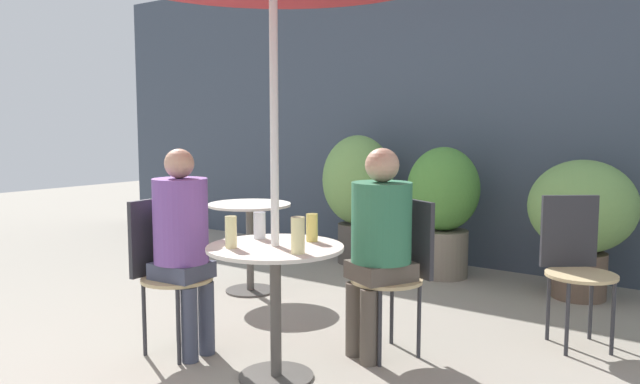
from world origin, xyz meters
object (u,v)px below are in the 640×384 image
Objects in this scene: beer_glass_3 at (298,235)px; potted_plant_1 at (443,203)px; beer_glass_2 at (231,232)px; bistro_chair_3 at (575,256)px; potted_plant_0 at (358,188)px; beer_glass_0 at (312,228)px; potted_plant_2 at (582,214)px; seated_person_1 at (183,233)px; seated_person_0 at (379,235)px; bistro_chair_0 at (400,262)px; cafe_table_near at (275,279)px; beer_glass_1 at (260,225)px; bistro_chair_1 at (165,261)px; cafe_table_far at (250,228)px.

potted_plant_1 reaches higher than beer_glass_3.
bistro_chair_3 is at bearing 53.15° from beer_glass_2.
bistro_chair_3 is 0.73× the size of potted_plant_0.
beer_glass_0 is 0.14× the size of potted_plant_2.
seated_person_1 is 0.79m from beer_glass_0.
bistro_chair_0 is at bearing 90.00° from seated_person_0.
cafe_table_near is 0.36m from beer_glass_3.
seated_person_0 is (0.28, 0.60, 0.18)m from cafe_table_near.
potted_plant_2 is (0.70, 2.68, -0.15)m from beer_glass_3.
cafe_table_near is 0.81m from bistro_chair_0.
potted_plant_1 reaches higher than potted_plant_2.
bistro_chair_3 is 2.56m from potted_plant_0.
beer_glass_1 is (-0.48, -0.49, 0.07)m from seated_person_0.
potted_plant_1 is at bearing -0.76° from potted_plant_0.
seated_person_0 is (-0.85, -0.93, 0.18)m from bistro_chair_3.
bistro_chair_3 is 0.75× the size of seated_person_1.
beer_glass_1 is 0.46m from beer_glass_3.
seated_person_1 reaches higher than bistro_chair_1.
beer_glass_2 is at bearing -119.94° from beer_glass_0.
bistro_chair_0 and bistro_chair_1 have the same top height.
seated_person_0 is 0.44m from beer_glass_0.
seated_person_0 reaches higher than cafe_table_near.
cafe_table_near is at bearing -65.86° from potted_plant_0.
beer_glass_3 is (-0.06, -0.68, 0.09)m from seated_person_0.
seated_person_0 is 1.00× the size of seated_person_1.
potted_plant_1 is at bearing 133.12° from bistro_chair_0.
bistro_chair_0 is 1.00× the size of bistro_chair_3.
bistro_chair_1 reaches higher than beer_glass_0.
beer_glass_2 reaches higher than cafe_table_near.
potted_plant_2 is (0.91, 2.60, 0.12)m from cafe_table_near.
potted_plant_1 is at bearing 179.56° from potted_plant_2.
potted_plant_1 reaches higher than cafe_table_far.
potted_plant_2 is at bearing -0.44° from potted_plant_1.
potted_plant_1 is (-0.54, 2.01, -0.07)m from seated_person_0.
beer_glass_2 is (-1.28, -1.71, 0.26)m from bistro_chair_3.
potted_plant_2 is at bearing 62.89° from bistro_chair_3.
beer_glass_1 is 2.73m from potted_plant_2.
potted_plant_1 is at bearing 100.13° from beer_glass_3.
seated_person_0 reaches higher than potted_plant_2.
seated_person_1 is at bearing -79.12° from potted_plant_0.
potted_plant_1 is (-0.12, 2.78, -0.15)m from beer_glass_2.
potted_plant_1 is (1.04, 1.40, 0.13)m from cafe_table_far.
potted_plant_2 is at bearing 97.56° from seated_person_0.
seated_person_1 is (0.15, 0.01, 0.18)m from bistro_chair_1.
beer_glass_1 is at bearing -78.64° from bistro_chair_1.
beer_glass_2 reaches higher than cafe_table_far.
bistro_chair_0 is 0.73× the size of potted_plant_0.
potted_plant_0 is at bearing 5.98° from seated_person_1.
beer_glass_3 is 0.17× the size of potted_plant_2.
potted_plant_1 is at bearing 98.17° from beer_glass_0.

